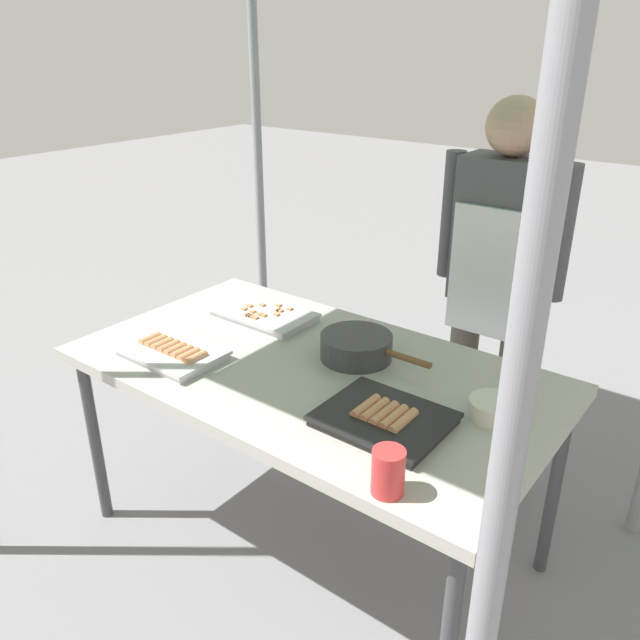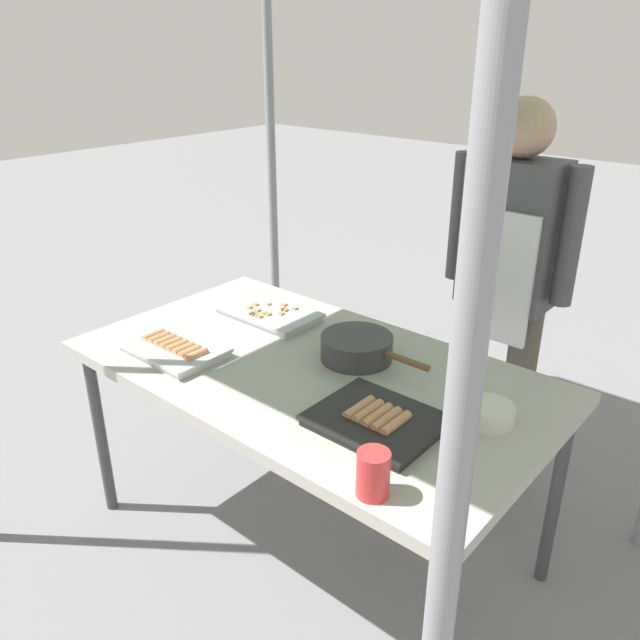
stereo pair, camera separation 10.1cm
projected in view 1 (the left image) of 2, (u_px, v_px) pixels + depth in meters
The scene contains 9 objects.
ground_plane at pixel (312, 539), 2.42m from camera, with size 18.00×18.00×0.00m, color slate.
stall_table at pixel (311, 380), 2.14m from camera, with size 1.60×0.90×0.75m.
tray_grilled_sausages at pixel (173, 352), 2.16m from camera, with size 0.34×0.24×0.05m.
tray_meat_skewers at pixel (264, 315), 2.46m from camera, with size 0.39×0.23×0.04m.
tray_pork_links at pixel (384, 419), 1.79m from camera, with size 0.35×0.29×0.05m.
cooking_wok at pixel (357, 346), 2.15m from camera, with size 0.41×0.25×0.08m.
condiment_bowl at pixel (494, 408), 1.82m from camera, with size 0.14×0.14×0.05m, color silver.
drink_cup_near_edge at pixel (388, 472), 1.51m from camera, with size 0.08×0.08×0.12m, color red.
vendor_woman at pixel (498, 268), 2.49m from camera, with size 0.52×0.23×1.57m.
Camera 1 is at (1.16, -1.46, 1.75)m, focal length 35.64 mm.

